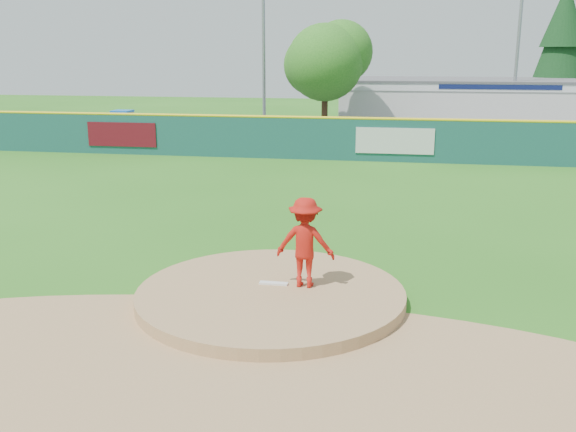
% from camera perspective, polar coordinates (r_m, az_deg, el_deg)
% --- Properties ---
extents(ground, '(120.00, 120.00, 0.00)m').
position_cam_1_polar(ground, '(13.32, -1.54, -7.53)').
color(ground, '#286B19').
rests_on(ground, ground).
extents(pitchers_mound, '(5.50, 5.50, 0.50)m').
position_cam_1_polar(pitchers_mound, '(13.32, -1.54, -7.53)').
color(pitchers_mound, '#9E774C').
rests_on(pitchers_mound, ground).
extents(pitching_rubber, '(0.60, 0.15, 0.04)m').
position_cam_1_polar(pitching_rubber, '(13.50, -1.29, -6.00)').
color(pitching_rubber, white).
rests_on(pitching_rubber, pitchers_mound).
extents(infield_dirt_arc, '(15.40, 15.40, 0.01)m').
position_cam_1_polar(infield_dirt_arc, '(10.66, -4.90, -13.39)').
color(infield_dirt_arc, '#9E774C').
rests_on(infield_dirt_arc, ground).
extents(parking_lot, '(44.00, 16.00, 0.02)m').
position_cam_1_polar(parking_lot, '(39.49, 6.50, 7.02)').
color(parking_lot, '#38383A').
rests_on(parking_lot, ground).
extents(pitcher, '(1.23, 0.73, 1.87)m').
position_cam_1_polar(pitcher, '(13.14, 1.54, -2.36)').
color(pitcher, '#B4170F').
rests_on(pitcher, pitchers_mound).
extents(van, '(4.97, 3.51, 1.26)m').
position_cam_1_polar(van, '(34.41, 5.45, 7.05)').
color(van, silver).
rests_on(van, parking_lot).
extents(pool_building_grp, '(15.20, 8.20, 3.31)m').
position_cam_1_polar(pool_building_grp, '(44.35, 14.87, 9.57)').
color(pool_building_grp, silver).
rests_on(pool_building_grp, ground).
extents(fence_banners, '(17.07, 0.04, 1.20)m').
position_cam_1_polar(fence_banners, '(31.10, -3.12, 6.98)').
color(fence_banners, '#5B0D16').
rests_on(fence_banners, ground).
extents(playground_slide, '(1.08, 3.04, 1.68)m').
position_cam_1_polar(playground_slide, '(39.53, -14.51, 7.89)').
color(playground_slide, blue).
rests_on(playground_slide, ground).
extents(outfield_fence, '(40.00, 0.14, 2.07)m').
position_cam_1_polar(outfield_fence, '(30.45, 5.39, 6.95)').
color(outfield_fence, '#164844').
rests_on(outfield_fence, ground).
extents(deciduous_tree, '(5.60, 5.60, 7.36)m').
position_cam_1_polar(deciduous_tree, '(37.38, 3.33, 13.66)').
color(deciduous_tree, '#382314').
rests_on(deciduous_tree, ground).
extents(conifer_tree, '(4.40, 4.40, 9.50)m').
position_cam_1_polar(conifer_tree, '(49.23, 23.20, 13.87)').
color(conifer_tree, '#382314').
rests_on(conifer_tree, ground).
extents(light_pole_left, '(1.75, 0.25, 11.00)m').
position_cam_1_polar(light_pole_left, '(40.04, -2.19, 15.86)').
color(light_pole_left, gray).
rests_on(light_pole_left, ground).
extents(light_pole_right, '(1.75, 0.25, 10.00)m').
position_cam_1_polar(light_pole_right, '(41.61, 19.78, 14.30)').
color(light_pole_right, gray).
rests_on(light_pole_right, ground).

